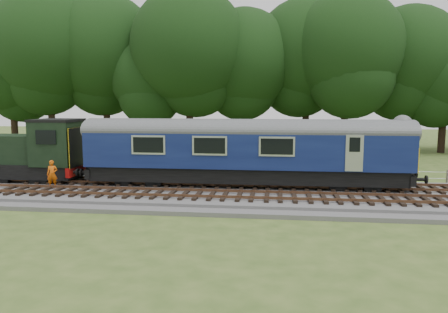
# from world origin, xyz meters

# --- Properties ---
(ground) EXTENTS (120.00, 120.00, 0.00)m
(ground) POSITION_xyz_m (0.00, 0.00, 0.00)
(ground) COLOR #3B5720
(ground) RESTS_ON ground
(ballast) EXTENTS (70.00, 7.00, 0.35)m
(ballast) POSITION_xyz_m (0.00, 0.00, 0.17)
(ballast) COLOR #4C4C4F
(ballast) RESTS_ON ground
(track_north) EXTENTS (67.20, 2.40, 0.21)m
(track_north) POSITION_xyz_m (0.00, 1.40, 0.42)
(track_north) COLOR black
(track_north) RESTS_ON ballast
(track_south) EXTENTS (67.20, 2.40, 0.21)m
(track_south) POSITION_xyz_m (0.00, -1.60, 0.42)
(track_south) COLOR black
(track_south) RESTS_ON ballast
(fence) EXTENTS (64.00, 0.12, 1.00)m
(fence) POSITION_xyz_m (0.00, 4.50, 0.00)
(fence) COLOR #6B6054
(fence) RESTS_ON ground
(tree_line) EXTENTS (70.00, 8.00, 18.00)m
(tree_line) POSITION_xyz_m (0.00, 22.00, 0.00)
(tree_line) COLOR black
(tree_line) RESTS_ON ground
(dmu_railcar) EXTENTS (18.05, 2.86, 3.88)m
(dmu_railcar) POSITION_xyz_m (-4.12, 1.40, 2.61)
(dmu_railcar) COLOR black
(dmu_railcar) RESTS_ON ground
(shunter_loco) EXTENTS (8.91, 2.60, 3.38)m
(shunter_loco) POSITION_xyz_m (-18.04, 1.40, 1.97)
(shunter_loco) COLOR black
(shunter_loco) RESTS_ON ground
(worker) EXTENTS (0.66, 0.53, 1.55)m
(worker) POSITION_xyz_m (-14.66, -0.63, 1.13)
(worker) COLOR #E25D0B
(worker) RESTS_ON ballast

